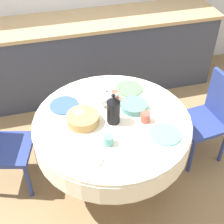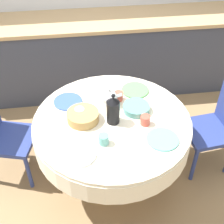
{
  "view_description": "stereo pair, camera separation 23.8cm",
  "coord_description": "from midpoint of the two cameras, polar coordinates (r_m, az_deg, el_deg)",
  "views": [
    {
      "loc": [
        -0.47,
        -1.74,
        2.38
      ],
      "look_at": [
        0.0,
        0.0,
        0.83
      ],
      "focal_mm": 50.0,
      "sensor_mm": 36.0,
      "label": 1
    },
    {
      "loc": [
        -0.23,
        -1.79,
        2.38
      ],
      "look_at": [
        0.0,
        0.0,
        0.83
      ],
      "focal_mm": 50.0,
      "sensor_mm": 36.0,
      "label": 2
    }
  ],
  "objects": [
    {
      "name": "cup_near_right",
      "position": [
        2.4,
        8.93,
        -1.61
      ],
      "size": [
        0.07,
        0.07,
        0.08
      ],
      "primitive_type": "cylinder",
      "color": "#CC4C3D",
      "rests_on": "dining_table"
    },
    {
      "name": "teapot",
      "position": [
        2.52,
        2.07,
        2.55
      ],
      "size": [
        0.18,
        0.13,
        0.17
      ],
      "color": "white",
      "rests_on": "dining_table"
    },
    {
      "name": "cup_far_left",
      "position": [
        2.44,
        -3.18,
        -0.21
      ],
      "size": [
        0.07,
        0.07,
        0.08
      ],
      "primitive_type": "cylinder",
      "color": "white",
      "rests_on": "dining_table"
    },
    {
      "name": "fruit_bowl",
      "position": [
        2.51,
        7.18,
        0.6
      ],
      "size": [
        0.21,
        0.21,
        0.05
      ],
      "primitive_type": "cylinder",
      "color": "#569993",
      "rests_on": "dining_table"
    },
    {
      "name": "cup_far_right",
      "position": [
        2.6,
        3.83,
        2.81
      ],
      "size": [
        0.07,
        0.07,
        0.08
      ],
      "primitive_type": "cylinder",
      "color": "#CC4C3D",
      "rests_on": "dining_table"
    },
    {
      "name": "chair_right",
      "position": [
        2.83,
        -17.27,
        -3.76
      ],
      "size": [
        0.49,
        0.49,
        0.87
      ],
      "rotation": [
        0.0,
        0.0,
        -1.83
      ],
      "color": "navy",
      "rests_on": "ground_plane"
    },
    {
      "name": "plate_near_right",
      "position": [
        2.32,
        12.16,
        -5.03
      ],
      "size": [
        0.24,
        0.24,
        0.01
      ],
      "primitive_type": "cylinder",
      "color": "#60BCB7",
      "rests_on": "dining_table"
    },
    {
      "name": "chair_left",
      "position": [
        2.97,
        20.79,
        -2.22
      ],
      "size": [
        0.44,
        0.44,
        0.87
      ],
      "rotation": [
        0.0,
        0.0,
        -4.6
      ],
      "color": "navy",
      "rests_on": "ground_plane"
    },
    {
      "name": "cup_near_left",
      "position": [
        2.22,
        1.55,
        -5.17
      ],
      "size": [
        0.07,
        0.07,
        0.08
      ],
      "primitive_type": "cylinder",
      "color": "#5BA39E",
      "rests_on": "dining_table"
    },
    {
      "name": "kitchen_counter",
      "position": [
        3.78,
        -1.11,
        10.27
      ],
      "size": [
        3.24,
        0.64,
        0.92
      ],
      "color": "#383D4C",
      "rests_on": "ground_plane"
    },
    {
      "name": "plate_near_left",
      "position": [
        2.17,
        -2.85,
        -7.89
      ],
      "size": [
        0.24,
        0.24,
        0.01
      ],
      "primitive_type": "cylinder",
      "color": "white",
      "rests_on": "dining_table"
    },
    {
      "name": "bread_basket",
      "position": [
        2.4,
        -2.53,
        -0.92
      ],
      "size": [
        0.25,
        0.25,
        0.08
      ],
      "primitive_type": "cylinder",
      "color": "#AD844C",
      "rests_on": "dining_table"
    },
    {
      "name": "plate_far_right",
      "position": [
        2.73,
        6.73,
        3.9
      ],
      "size": [
        0.24,
        0.24,
        0.01
      ],
      "primitive_type": "cylinder",
      "color": "#5BA85B",
      "rests_on": "dining_table"
    },
    {
      "name": "dining_table",
      "position": [
        2.52,
        2.71,
        -3.66
      ],
      "size": [
        1.25,
        1.25,
        0.75
      ],
      "color": "brown",
      "rests_on": "ground_plane"
    },
    {
      "name": "plate_far_left",
      "position": [
        2.6,
        -5.49,
        1.82
      ],
      "size": [
        0.24,
        0.24,
        0.01
      ],
      "primitive_type": "cylinder",
      "color": "#3856AD",
      "rests_on": "dining_table"
    },
    {
      "name": "coffee_carafe",
      "position": [
        2.34,
        3.11,
        0.23
      ],
      "size": [
        0.1,
        0.1,
        0.27
      ],
      "color": "black",
      "rests_on": "dining_table"
    },
    {
      "name": "ground_plane",
      "position": [
        2.98,
        2.33,
        -12.21
      ],
      "size": [
        12.0,
        12.0,
        0.0
      ],
      "primitive_type": "plane",
      "color": "#8E704C"
    }
  ]
}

